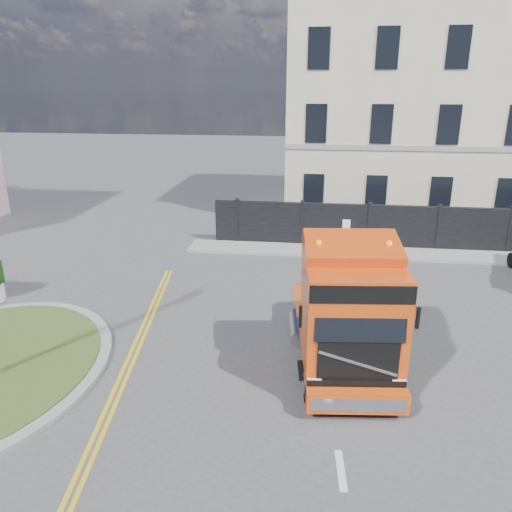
# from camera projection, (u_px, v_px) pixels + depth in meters

# --- Properties ---
(ground) EXTENTS (120.00, 120.00, 0.00)m
(ground) POSITION_uv_depth(u_px,v_px,m) (254.00, 336.00, 14.80)
(ground) COLOR #424244
(ground) RESTS_ON ground
(hoarding_fence) EXTENTS (18.80, 0.25, 2.00)m
(hoarding_fence) POSITION_uv_depth(u_px,v_px,m) (427.00, 229.00, 22.11)
(hoarding_fence) COLOR black
(hoarding_fence) RESTS_ON ground
(georgian_building) EXTENTS (12.30, 10.30, 12.80)m
(georgian_building) POSITION_uv_depth(u_px,v_px,m) (400.00, 109.00, 27.65)
(georgian_building) COLOR beige
(georgian_building) RESTS_ON ground
(pavement_far) EXTENTS (20.00, 1.60, 0.12)m
(pavement_far) POSITION_uv_depth(u_px,v_px,m) (416.00, 255.00, 21.64)
(pavement_far) COLOR gray
(pavement_far) RESTS_ON ground
(truck) EXTENTS (2.82, 6.17, 3.58)m
(truck) POSITION_uv_depth(u_px,v_px,m) (347.00, 315.00, 12.45)
(truck) COLOR black
(truck) RESTS_ON ground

